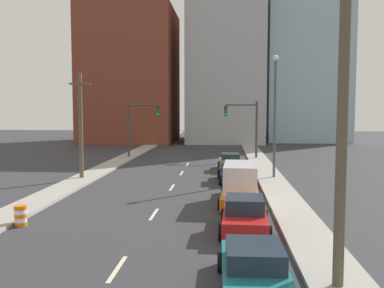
{
  "coord_description": "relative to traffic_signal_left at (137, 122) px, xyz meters",
  "views": [
    {
      "loc": [
        3.56,
        -5.01,
        5.35
      ],
      "look_at": [
        0.65,
        33.18,
        2.2
      ],
      "focal_mm": 40.0,
      "sensor_mm": 36.0,
      "label": 1
    }
  ],
  "objects": [
    {
      "name": "lane_stripe_at_9m",
      "position": [
        5.9,
        -32.04,
        -3.94
      ],
      "size": [
        0.16,
        2.4,
        0.01
      ],
      "primitive_type": "cube",
      "color": "beige",
      "rests_on": "ground"
    },
    {
      "name": "sedan_yellow",
      "position": [
        9.97,
        -8.47,
        -3.28
      ],
      "size": [
        2.18,
        4.56,
        1.47
      ],
      "rotation": [
        0.0,
        0.0,
        0.05
      ],
      "color": "gold",
      "rests_on": "ground"
    },
    {
      "name": "lane_stripe_at_24m",
      "position": [
        5.9,
        -17.09,
        -3.94
      ],
      "size": [
        0.16,
        2.4,
        0.01
      ],
      "primitive_type": "cube",
      "color": "beige",
      "rests_on": "ground"
    },
    {
      "name": "lane_stripe_at_36m",
      "position": [
        5.9,
        -4.9,
        -3.94
      ],
      "size": [
        0.16,
        2.4,
        0.01
      ],
      "primitive_type": "cube",
      "color": "beige",
      "rests_on": "ground"
    },
    {
      "name": "lane_stripe_at_16m",
      "position": [
        5.9,
        -24.57,
        -3.94
      ],
      "size": [
        0.16,
        2.4,
        0.01
      ],
      "primitive_type": "cube",
      "color": "beige",
      "rests_on": "ground"
    },
    {
      "name": "sedan_red",
      "position": [
        10.36,
        -27.39,
        -3.24
      ],
      "size": [
        2.24,
        4.37,
        1.55
      ],
      "rotation": [
        0.0,
        0.0,
        -0.03
      ],
      "color": "red",
      "rests_on": "ground"
    },
    {
      "name": "lane_stripe_at_30m",
      "position": [
        5.9,
        -10.57,
        -3.94
      ],
      "size": [
        0.16,
        2.4,
        0.01
      ],
      "primitive_type": "cube",
      "color": "beige",
      "rests_on": "ground"
    },
    {
      "name": "building_glass_right",
      "position": [
        22.79,
        31.21,
        12.17
      ],
      "size": [
        13.0,
        20.0,
        32.22
      ],
      "color": "#99B7CC",
      "rests_on": "ground"
    },
    {
      "name": "traffic_signal_right",
      "position": [
        11.88,
        0.0,
        0.0
      ],
      "size": [
        3.58,
        0.35,
        6.17
      ],
      "color": "#38383D",
      "rests_on": "ground"
    },
    {
      "name": "traffic_signal_left",
      "position": [
        0.0,
        0.0,
        0.0
      ],
      "size": [
        3.58,
        0.35,
        6.17
      ],
      "color": "#38383D",
      "rests_on": "ground"
    },
    {
      "name": "utility_pole_left_mid",
      "position": [
        -1.33,
        -14.4,
        0.19
      ],
      "size": [
        1.6,
        0.32,
        8.02
      ],
      "color": "brown",
      "rests_on": "ground"
    },
    {
      "name": "traffic_barrel",
      "position": [
        0.18,
        -27.21,
        -3.47
      ],
      "size": [
        0.56,
        0.56,
        0.95
      ],
      "color": "orange",
      "rests_on": "ground"
    },
    {
      "name": "sedan_teal",
      "position": [
        10.36,
        -33.43,
        -3.31
      ],
      "size": [
        2.22,
        4.61,
        1.38
      ],
      "rotation": [
        0.0,
        0.0,
        0.02
      ],
      "color": "#196B75",
      "rests_on": "ground"
    },
    {
      "name": "building_brick_left",
      "position": [
        -5.64,
        23.21,
        6.64
      ],
      "size": [
        14.0,
        16.0,
        21.17
      ],
      "color": "brown",
      "rests_on": "ground"
    },
    {
      "name": "sedan_navy",
      "position": [
        10.02,
        -14.41,
        -3.27
      ],
      "size": [
        2.17,
        4.67,
        1.48
      ],
      "rotation": [
        0.0,
        0.0,
        0.05
      ],
      "color": "#141E47",
      "rests_on": "ground"
    },
    {
      "name": "street_lamp",
      "position": [
        13.25,
        -13.03,
        1.43
      ],
      "size": [
        0.44,
        0.44,
        9.37
      ],
      "color": "#4C4C51",
      "rests_on": "ground"
    },
    {
      "name": "sidewalk_left",
      "position": [
        -1.17,
        5.91,
        -3.86
      ],
      "size": [
        2.08,
        93.31,
        0.17
      ],
      "color": "#9E9B93",
      "rests_on": "ground"
    },
    {
      "name": "sidewalk_right",
      "position": [
        12.98,
        5.91,
        -3.86
      ],
      "size": [
        2.08,
        93.31,
        0.17
      ],
      "color": "#9E9B93",
      "rests_on": "ground"
    },
    {
      "name": "building_office_center",
      "position": [
        9.54,
        27.21,
        9.71
      ],
      "size": [
        12.0,
        20.0,
        27.3
      ],
      "color": "#A8A8AD",
      "rests_on": "ground"
    },
    {
      "name": "utility_pole_right_near",
      "position": [
        12.82,
        -33.26,
        1.17
      ],
      "size": [
        1.6,
        0.32,
        9.97
      ],
      "color": "brown",
      "rests_on": "ground"
    },
    {
      "name": "box_truck_orange",
      "position": [
        10.36,
        -21.7,
        -2.87
      ],
      "size": [
        2.5,
        6.24,
        2.28
      ],
      "rotation": [
        0.0,
        0.0,
        -0.04
      ],
      "color": "orange",
      "rests_on": "ground"
    }
  ]
}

